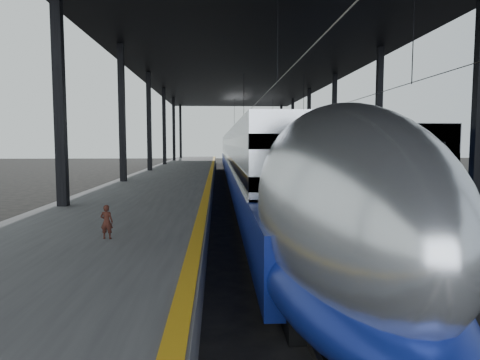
{
  "coord_description": "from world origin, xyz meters",
  "views": [
    {
      "loc": [
        -0.19,
        -10.7,
        3.29
      ],
      "look_at": [
        0.58,
        3.98,
        2.0
      ],
      "focal_mm": 32.0,
      "sensor_mm": 36.0,
      "label": 1
    }
  ],
  "objects": [
    {
      "name": "ground",
      "position": [
        0.0,
        0.0,
        0.0
      ],
      "size": [
        160.0,
        160.0,
        0.0
      ],
      "primitive_type": "plane",
      "color": "black",
      "rests_on": "ground"
    },
    {
      "name": "platform",
      "position": [
        -3.5,
        20.0,
        0.5
      ],
      "size": [
        6.0,
        80.0,
        1.0
      ],
      "primitive_type": "cube",
      "color": "#4C4C4F",
      "rests_on": "ground"
    },
    {
      "name": "yellow_strip",
      "position": [
        -0.7,
        20.0,
        1.0
      ],
      "size": [
        0.3,
        80.0,
        0.01
      ],
      "primitive_type": "cube",
      "color": "gold",
      "rests_on": "platform"
    },
    {
      "name": "rails",
      "position": [
        4.5,
        20.0,
        0.08
      ],
      "size": [
        6.52,
        80.0,
        0.16
      ],
      "color": "slate",
      "rests_on": "ground"
    },
    {
      "name": "canopy",
      "position": [
        1.9,
        20.0,
        9.12
      ],
      "size": [
        18.0,
        75.0,
        9.47
      ],
      "color": "black",
      "rests_on": "ground"
    },
    {
      "name": "tgv_train",
      "position": [
        2.0,
        24.65,
        1.93
      ],
      "size": [
        2.88,
        65.2,
        4.14
      ],
      "color": "silver",
      "rests_on": "ground"
    },
    {
      "name": "second_train",
      "position": [
        7.0,
        31.38,
        2.02
      ],
      "size": [
        2.89,
        56.05,
        3.98
      ],
      "color": "navy",
      "rests_on": "ground"
    },
    {
      "name": "child",
      "position": [
        -2.84,
        -0.52,
        1.41
      ],
      "size": [
        0.32,
        0.23,
        0.82
      ],
      "primitive_type": "imported",
      "rotation": [
        0.0,
        0.0,
        3.04
      ],
      "color": "#431E16",
      "rests_on": "platform"
    }
  ]
}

